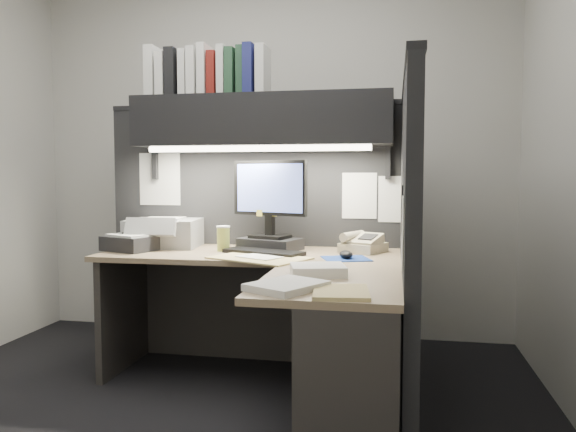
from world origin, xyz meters
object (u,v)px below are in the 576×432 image
Objects in this scene: monitor at (270,214)px; coffee_cup at (223,239)px; printer at (165,233)px; notebook_stack at (131,243)px; telephone at (363,245)px; desk at (288,330)px; overhead_shelf at (262,121)px; keyboard at (264,252)px.

coffee_cup is (-0.25, -0.11, -0.14)m from monitor.
printer is (-0.43, 0.15, 0.02)m from coffee_cup.
printer reaches higher than notebook_stack.
telephone is 0.78× the size of notebook_stack.
printer is at bearing 141.72° from desk.
coffee_cup reaches higher than desk.
printer is at bearing -163.06° from monitor.
monitor is 0.58m from telephone.
notebook_stack is (-0.12, -0.21, -0.04)m from printer.
telephone reaches higher than notebook_stack.
notebook_stack is (-0.74, -0.24, -0.73)m from overhead_shelf.
overhead_shelf is at bearing 126.00° from keyboard.
notebook_stack is at bearing -147.56° from monitor.
keyboard reaches higher than desk.
printer is (-0.68, 0.03, -0.13)m from monitor.
keyboard is at bearing -0.95° from notebook_stack.
notebook_stack is at bearing -146.36° from telephone.
overhead_shelf is 3.30× the size of keyboard.
telephone is 0.82m from coffee_cup.
telephone is (0.61, -0.06, -0.73)m from overhead_shelf.
overhead_shelf is 3.62× the size of printer.
desk is 3.20× the size of monitor.
monitor is at bearing -154.08° from telephone.
notebook_stack is (-0.80, -0.18, -0.17)m from monitor.
overhead_shelf is 0.93m from printer.
keyboard is (0.06, -0.25, -0.76)m from overhead_shelf.
keyboard is 0.58m from telephone.
monitor reaches higher than printer.
telephone is (0.31, 0.70, 0.33)m from desk.
overhead_shelf is 0.56m from monitor.
monitor is at bearing 24.10° from coffee_cup.
telephone is 1.24m from printer.
keyboard is 1.63× the size of notebook_stack.
overhead_shelf is 11.16× the size of coffee_cup.
desk is 3.62× the size of keyboard.
monitor is at bearing 109.18° from desk.
notebook_stack is at bearing -162.33° from overhead_shelf.
notebook_stack reaches higher than keyboard.
monitor is at bearing 12.78° from notebook_stack.
keyboard is at bearing 115.15° from desk.
keyboard is 1.10× the size of printer.
desk is 0.85m from coffee_cup.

